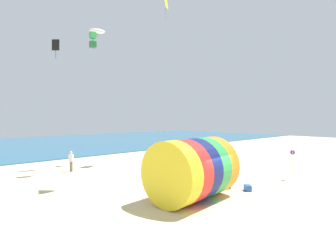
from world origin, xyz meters
TOP-DOWN VIEW (x-y plane):
  - ground_plane at (0.00, 0.00)m, footprint 120.00×120.00m
  - sea at (0.00, 40.51)m, footprint 120.00×40.00m
  - giant_inflatable_tube at (-0.44, 1.08)m, footprint 4.98×3.86m
  - kite_handler at (2.98, 0.96)m, footprint 0.34×0.42m
  - kite_green_box at (-0.95, 11.78)m, footprint 0.52×0.52m
  - kite_yellow_diamond at (7.02, 11.46)m, footprint 1.11×0.83m
  - kite_black_diamond at (-2.60, 15.67)m, footprint 0.53×0.52m
  - kite_white_parafoil at (0.61, 13.94)m, footprint 1.55×1.03m
  - bystander_near_water at (-2.25, 13.35)m, footprint 0.38×0.42m
  - bystander_mid_beach at (6.38, 11.55)m, footprint 0.39×0.42m
  - beach_flag at (8.90, -0.74)m, footprint 0.47×0.36m
  - cooler_box at (3.45, -0.09)m, footprint 0.61×0.63m

SIDE VIEW (x-z plane):
  - ground_plane at x=0.00m, z-range 0.00..0.00m
  - sea at x=0.00m, z-range 0.00..0.10m
  - cooler_box at x=3.45m, z-range 0.00..0.36m
  - bystander_mid_beach at x=6.38m, z-range 0.02..1.68m
  - kite_handler at x=2.98m, z-range 0.02..1.73m
  - bystander_near_water at x=-2.25m, z-range 0.03..1.79m
  - giant_inflatable_tube at x=-0.44m, z-range 0.00..3.43m
  - beach_flag at x=8.90m, z-range 0.85..3.06m
  - kite_green_box at x=-0.95m, z-range 10.46..11.80m
  - kite_black_diamond at x=-2.60m, z-range 10.33..12.01m
  - kite_white_parafoil at x=0.61m, z-range 12.37..13.10m
  - kite_yellow_diamond at x=7.02m, z-range 15.33..18.15m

